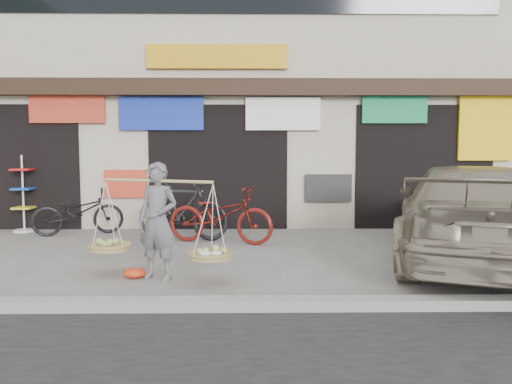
{
  "coord_description": "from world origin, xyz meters",
  "views": [
    {
      "loc": [
        0.67,
        -7.36,
        1.78
      ],
      "look_at": [
        0.79,
        0.9,
        1.04
      ],
      "focal_mm": 35.0,
      "sensor_mm": 36.0,
      "label": 1
    }
  ],
  "objects_px": {
    "bike_0": "(78,212)",
    "display_rack": "(23,201)",
    "bike_2": "(220,215)",
    "suv": "(470,214)",
    "bike_1": "(182,209)",
    "street_vendor": "(158,226)"
  },
  "relations": [
    {
      "from": "bike_0",
      "to": "bike_1",
      "type": "distance_m",
      "value": 2.26
    },
    {
      "from": "suv",
      "to": "street_vendor",
      "type": "bearing_deg",
      "value": 30.65
    },
    {
      "from": "bike_0",
      "to": "suv",
      "type": "height_order",
      "value": "suv"
    },
    {
      "from": "suv",
      "to": "bike_2",
      "type": "bearing_deg",
      "value": -2.85
    },
    {
      "from": "bike_0",
      "to": "bike_1",
      "type": "relative_size",
      "value": 0.93
    },
    {
      "from": "bike_2",
      "to": "suv",
      "type": "height_order",
      "value": "suv"
    },
    {
      "from": "bike_2",
      "to": "street_vendor",
      "type": "bearing_deg",
      "value": -178.84
    },
    {
      "from": "bike_1",
      "to": "suv",
      "type": "distance_m",
      "value": 5.13
    },
    {
      "from": "bike_1",
      "to": "bike_2",
      "type": "bearing_deg",
      "value": -98.66
    },
    {
      "from": "display_rack",
      "to": "bike_1",
      "type": "bearing_deg",
      "value": -15.07
    },
    {
      "from": "street_vendor",
      "to": "suv",
      "type": "distance_m",
      "value": 4.72
    },
    {
      "from": "bike_1",
      "to": "street_vendor",
      "type": "bearing_deg",
      "value": -157.9
    },
    {
      "from": "display_rack",
      "to": "bike_2",
      "type": "bearing_deg",
      "value": -17.86
    },
    {
      "from": "bike_0",
      "to": "display_rack",
      "type": "relative_size",
      "value": 1.1
    },
    {
      "from": "suv",
      "to": "display_rack",
      "type": "distance_m",
      "value": 8.71
    },
    {
      "from": "display_rack",
      "to": "street_vendor",
      "type": "bearing_deg",
      "value": -47.69
    },
    {
      "from": "suv",
      "to": "display_rack",
      "type": "relative_size",
      "value": 3.46
    },
    {
      "from": "street_vendor",
      "to": "suv",
      "type": "bearing_deg",
      "value": 32.22
    },
    {
      "from": "street_vendor",
      "to": "bike_1",
      "type": "height_order",
      "value": "street_vendor"
    },
    {
      "from": "street_vendor",
      "to": "bike_2",
      "type": "distance_m",
      "value": 2.63
    },
    {
      "from": "bike_2",
      "to": "display_rack",
      "type": "bearing_deg",
      "value": 88.65
    },
    {
      "from": "bike_1",
      "to": "suv",
      "type": "bearing_deg",
      "value": -92.78
    }
  ]
}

